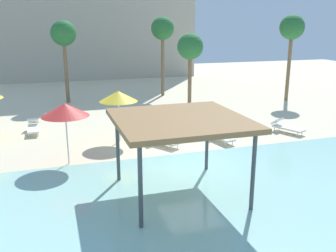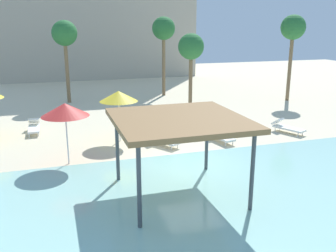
% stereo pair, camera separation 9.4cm
% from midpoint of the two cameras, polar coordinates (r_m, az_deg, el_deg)
% --- Properties ---
extents(ground_plane, '(80.00, 80.00, 0.00)m').
position_cam_midpoint_polar(ground_plane, '(16.31, 3.41, -6.07)').
color(ground_plane, beige).
extents(lagoon_water, '(44.00, 13.50, 0.04)m').
position_cam_midpoint_polar(lagoon_water, '(12.04, 12.66, -14.60)').
color(lagoon_water, '#99D1C6').
rests_on(lagoon_water, ground).
extents(shade_pavilion, '(4.42, 4.42, 2.86)m').
position_cam_midpoint_polar(shade_pavilion, '(12.78, 1.60, 0.57)').
color(shade_pavilion, '#42474C').
rests_on(shade_pavilion, ground).
extents(beach_umbrella_red_2, '(2.03, 2.03, 2.72)m').
position_cam_midpoint_polar(beach_umbrella_red_2, '(16.39, -15.64, 2.39)').
color(beach_umbrella_red_2, silver).
rests_on(beach_umbrella_red_2, ground).
extents(beach_umbrella_yellow_3, '(1.96, 1.96, 2.66)m').
position_cam_midpoint_polar(beach_umbrella_yellow_3, '(19.20, -7.75, 4.53)').
color(beach_umbrella_yellow_3, silver).
rests_on(beach_umbrella_yellow_3, ground).
extents(lounge_chair_0, '(1.32, 1.98, 0.74)m').
position_cam_midpoint_polar(lounge_chair_0, '(22.12, 17.46, -0.08)').
color(lounge_chair_0, white).
rests_on(lounge_chair_0, ground).
extents(lounge_chair_1, '(0.68, 1.92, 0.74)m').
position_cam_midpoint_polar(lounge_chair_1, '(21.78, -2.06, 0.40)').
color(lounge_chair_1, white).
rests_on(lounge_chair_1, ground).
extents(lounge_chair_3, '(0.62, 1.90, 0.74)m').
position_cam_midpoint_polar(lounge_chair_3, '(22.38, -20.03, -0.14)').
color(lounge_chair_3, white).
rests_on(lounge_chair_3, ground).
extents(lounge_chair_4, '(0.99, 1.98, 0.74)m').
position_cam_midpoint_polar(lounge_chair_4, '(19.74, 7.58, -1.32)').
color(lounge_chair_4, white).
rests_on(lounge_chair_4, ground).
extents(lounge_chair_5, '(1.52, 1.92, 0.74)m').
position_cam_midpoint_polar(lounge_chair_5, '(18.86, -1.26, -1.99)').
color(lounge_chair_5, white).
rests_on(lounge_chair_5, ground).
extents(palm_tree_0, '(1.90, 1.90, 6.24)m').
position_cam_midpoint_polar(palm_tree_0, '(29.67, -15.78, 13.24)').
color(palm_tree_0, brown).
rests_on(palm_tree_0, ground).
extents(palm_tree_1, '(1.90, 1.90, 6.55)m').
position_cam_midpoint_polar(palm_tree_1, '(31.71, -0.92, 14.43)').
color(palm_tree_1, brown).
rests_on(palm_tree_1, ground).
extents(palm_tree_2, '(1.90, 1.90, 6.65)m').
position_cam_midpoint_polar(palm_tree_2, '(31.04, 18.35, 13.84)').
color(palm_tree_2, brown).
rests_on(palm_tree_2, ground).
extents(palm_tree_3, '(1.90, 1.90, 5.31)m').
position_cam_midpoint_polar(palm_tree_3, '(27.73, 3.33, 11.84)').
color(palm_tree_3, brown).
rests_on(palm_tree_3, ground).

